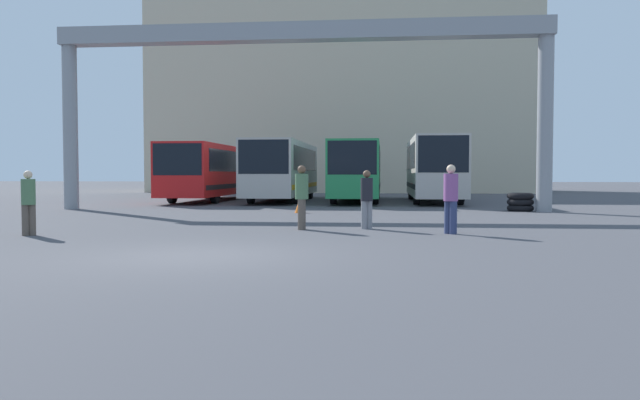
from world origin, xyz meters
name	(u,v)px	position (x,y,z in m)	size (l,w,h in m)	color
ground_plane	(195,256)	(0.00, 0.00, 0.00)	(200.00, 200.00, 0.00)	#47474C
building_backdrop	(343,91)	(0.00, 41.89, 8.45)	(30.26, 12.00, 16.91)	beige
overhead_gantry	(298,61)	(0.00, 13.95, 6.01)	(19.87, 0.80, 7.50)	gray
bus_slot_0	(210,169)	(-6.04, 22.44, 1.73)	(2.55, 11.12, 2.99)	red
bus_slot_1	(283,168)	(-2.01, 22.44, 1.81)	(2.56, 11.13, 3.14)	beige
bus_slot_2	(357,168)	(2.01, 22.59, 1.77)	(2.43, 11.44, 3.07)	#268C4C
bus_slot_3	(434,166)	(6.04, 22.22, 1.88)	(2.44, 10.70, 3.28)	beige
pedestrian_near_left	(367,198)	(2.96, 5.84, 0.84)	(0.33, 0.33, 1.59)	gray
pedestrian_near_right	(28,201)	(-5.11, 3.20, 0.83)	(0.33, 0.33, 1.57)	brown
pedestrian_mid_right	(302,196)	(1.24, 5.46, 0.91)	(0.36, 0.36, 1.71)	brown
pedestrian_near_center	(451,197)	(5.07, 4.66, 0.91)	(0.36, 0.36, 1.72)	navy
traffic_cone	(300,206)	(0.24, 12.47, 0.28)	(0.38, 0.38, 0.55)	orange
tire_stack	(520,202)	(8.84, 14.43, 0.36)	(1.04, 1.04, 0.72)	black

